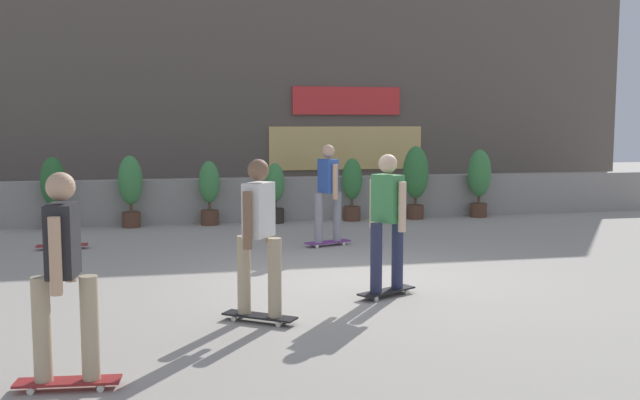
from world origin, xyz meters
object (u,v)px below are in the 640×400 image
(potted_plant_0, at_px, (53,188))
(potted_plant_5, at_px, (416,176))
(potted_plant_3, at_px, (275,191))
(skater_by_wall_right, at_px, (328,190))
(skater_far_right, at_px, (64,271))
(potted_plant_6, at_px, (479,178))
(potted_plant_2, at_px, (209,190))
(skater_mid_plaza, at_px, (259,233))
(skateboard_near_camera, at_px, (62,245))
(potted_plant_1, at_px, (130,186))
(skater_by_wall_left, at_px, (387,218))
(potted_plant_4, at_px, (352,186))

(potted_plant_0, relative_size, potted_plant_5, 0.90)
(potted_plant_0, height_order, potted_plant_3, potted_plant_0)
(potted_plant_3, height_order, skater_by_wall_right, skater_by_wall_right)
(skater_far_right, bearing_deg, skater_by_wall_right, 60.19)
(potted_plant_5, xyz_separation_m, potted_plant_6, (1.46, 0.00, -0.06))
(potted_plant_2, relative_size, skater_by_wall_right, 0.76)
(skater_mid_plaza, relative_size, skateboard_near_camera, 2.11)
(potted_plant_1, xyz_separation_m, skater_mid_plaza, (1.58, -7.34, 0.13))
(skateboard_near_camera, bearing_deg, skater_mid_plaza, -62.71)
(potted_plant_2, xyz_separation_m, skater_by_wall_left, (1.67, -6.55, 0.23))
(skater_far_right, bearing_deg, skater_by_wall_left, 35.58)
(skater_by_wall_right, bearing_deg, skater_far_right, -119.81)
(skater_mid_plaza, xyz_separation_m, skater_far_right, (-1.71, -1.59, 0.00))
(potted_plant_1, relative_size, skater_mid_plaza, 0.83)
(potted_plant_6, relative_size, skater_mid_plaza, 0.87)
(potted_plant_3, xyz_separation_m, skater_by_wall_left, (0.34, -6.55, 0.28))
(potted_plant_1, xyz_separation_m, skater_far_right, (-0.13, -8.93, 0.13))
(potted_plant_1, bearing_deg, skater_by_wall_right, -41.53)
(potted_plant_2, height_order, skater_by_wall_right, skater_by_wall_right)
(potted_plant_2, xyz_separation_m, skateboard_near_camera, (-2.54, -2.33, -0.65))
(potted_plant_6, distance_m, skater_by_wall_left, 7.75)
(potted_plant_0, xyz_separation_m, potted_plant_6, (8.79, 0.00, 0.05))
(potted_plant_1, relative_size, skateboard_near_camera, 1.76)
(skater_far_right, xyz_separation_m, skateboard_near_camera, (-0.88, 6.60, -0.88))
(potted_plant_6, xyz_separation_m, skater_by_wall_left, (-4.14, -6.55, 0.09))
(skater_by_wall_right, distance_m, skater_mid_plaza, 4.74)
(skater_by_wall_right, xyz_separation_m, skater_far_right, (-3.44, -6.00, 0.00))
(potted_plant_3, xyz_separation_m, potted_plant_6, (4.49, 0.00, 0.19))
(skater_by_wall_right, xyz_separation_m, skater_by_wall_left, (-0.10, -3.61, 0.00))
(potted_plant_0, height_order, potted_plant_6, potted_plant_6)
(potted_plant_5, bearing_deg, skateboard_near_camera, -161.32)
(potted_plant_6, relative_size, skater_far_right, 0.87)
(potted_plant_5, xyz_separation_m, skater_by_wall_left, (-2.69, -6.55, 0.03))
(potted_plant_6, bearing_deg, potted_plant_4, 180.00)
(potted_plant_0, bearing_deg, skater_far_right, -81.65)
(potted_plant_3, bearing_deg, skater_by_wall_right, -81.39)
(skateboard_near_camera, bearing_deg, skater_by_wall_right, -7.89)
(skater_by_wall_right, relative_size, skater_mid_plaza, 1.00)
(potted_plant_5, height_order, skater_mid_plaza, skater_mid_plaza)
(skater_by_wall_left, bearing_deg, skater_far_right, -144.42)
(potted_plant_3, bearing_deg, potted_plant_0, 180.00)
(potted_plant_0, bearing_deg, potted_plant_6, 0.00)
(potted_plant_4, height_order, potted_plant_5, potted_plant_5)
(potted_plant_4, distance_m, skater_far_right, 10.06)
(skater_mid_plaza, height_order, skater_far_right, same)
(potted_plant_3, bearing_deg, potted_plant_4, 0.00)
(skater_by_wall_left, height_order, skater_far_right, same)
(potted_plant_1, xyz_separation_m, potted_plant_5, (5.90, 0.00, 0.10))
(potted_plant_2, distance_m, skater_by_wall_right, 3.44)
(potted_plant_1, distance_m, skater_mid_plaza, 7.51)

